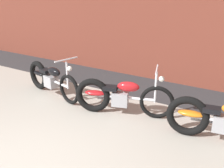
# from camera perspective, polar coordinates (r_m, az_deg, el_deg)

# --- Properties ---
(sidewalk_slab) EXTENTS (36.00, 3.50, 0.01)m
(sidewalk_slab) POSITION_cam_1_polar(r_m,az_deg,el_deg) (4.85, -6.42, -9.55)
(sidewalk_slab) COLOR #9E998E
(sidewalk_slab) RESTS_ON ground
(motorcycle_black) EXTENTS (1.98, 0.73, 1.03)m
(motorcycle_black) POSITION_cam_1_polar(r_m,az_deg,el_deg) (6.32, -13.87, 1.24)
(motorcycle_black) COLOR black
(motorcycle_black) RESTS_ON ground
(motorcycle_red) EXTENTS (1.93, 0.87, 1.03)m
(motorcycle_red) POSITION_cam_1_polar(r_m,az_deg,el_deg) (5.14, 0.99, -2.69)
(motorcycle_red) COLOR black
(motorcycle_red) RESTS_ON ground
(motorcycle_orange) EXTENTS (2.00, 0.61, 1.03)m
(motorcycle_orange) POSITION_cam_1_polar(r_m,az_deg,el_deg) (4.59, 22.66, -7.36)
(motorcycle_orange) COLOR black
(motorcycle_orange) RESTS_ON ground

